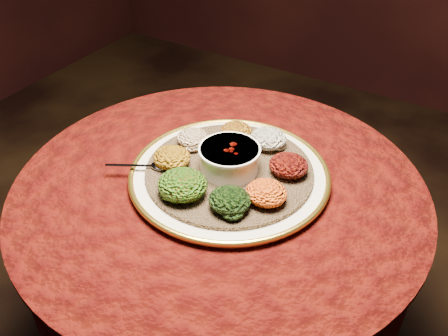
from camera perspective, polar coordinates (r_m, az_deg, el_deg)
The scene contains 13 objects.
table at distance 1.28m, azimuth -0.51°, elevation -8.16°, with size 0.96×0.96×0.73m.
platter at distance 1.17m, azimuth 0.61°, elevation -0.76°, with size 0.48×0.48×0.02m.
injera at distance 1.16m, azimuth 0.62°, elevation -0.34°, with size 0.39×0.39×0.01m, color brown.
stew_bowl at distance 1.14m, azimuth 0.63°, elevation 1.24°, with size 0.14×0.14×0.06m.
spoon at distance 1.17m, azimuth -8.04°, elevation 0.24°, with size 0.13×0.08×0.01m.
portion_ayib at distance 1.23m, azimuth 5.06°, elevation 3.37°, with size 0.09×0.09×0.04m, color beige.
portion_kitfo at distance 1.14m, azimuth 7.39°, elevation 0.31°, with size 0.09×0.09×0.04m, color black.
portion_tikil at distance 1.06m, azimuth 4.85°, elevation -2.84°, with size 0.09×0.09×0.04m, color #C88C10.
portion_gomen at distance 1.04m, azimuth 0.66°, elevation -3.70°, with size 0.09×0.09×0.04m, color black.
portion_mixveg at distance 1.07m, azimuth -4.75°, elevation -1.90°, with size 0.11×0.10×0.05m, color maroon.
portion_kik at distance 1.16m, azimuth -5.99°, elevation 1.22°, with size 0.09×0.08×0.04m, color #A16C0E.
portion_timatim at distance 1.23m, azimuth -3.57°, elevation 3.44°, with size 0.08×0.08×0.04m, color maroon.
portion_shiro at distance 1.25m, azimuth 1.42°, elevation 4.26°, with size 0.08×0.08×0.04m, color #875E10.
Camera 1 is at (0.47, -0.76, 1.46)m, focal length 40.00 mm.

